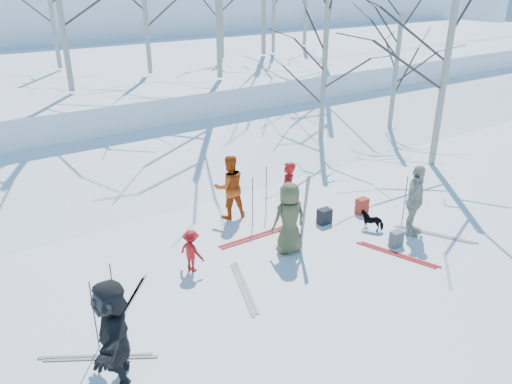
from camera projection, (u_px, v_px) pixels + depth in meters
ground at (295, 270)px, 10.80m from camera, size 120.00×120.00×0.00m
snow_ramp at (161, 168)px, 16.06m from camera, size 70.00×9.49×4.12m
snow_plateau at (71, 87)px, 23.31m from camera, size 70.00×18.00×2.20m
skier_olive_center at (289, 218)px, 11.20m from camera, size 0.88×0.62×1.69m
skier_red_north at (287, 192)px, 12.64m from camera, size 0.69×0.69×1.61m
skier_redor_behind at (230, 187)px, 12.83m from camera, size 0.94×0.80×1.70m
skier_red_seated at (192, 251)px, 10.61m from camera, size 0.56×0.71×0.96m
skier_cream_east at (415, 201)px, 11.96m from camera, size 1.13×0.84×1.79m
skier_grey_west at (113, 333)px, 7.54m from camera, size 1.05×1.78×1.83m
dog at (372, 220)px, 12.42m from camera, size 0.57×0.62×0.49m
upright_ski_left at (304, 215)px, 11.13m from camera, size 0.10×0.17×1.90m
upright_ski_right at (304, 214)px, 11.18m from camera, size 0.11×0.23×1.89m
ski_pair_a at (435, 234)px, 12.25m from camera, size 1.75×2.06×0.02m
ski_pair_b at (397, 254)px, 11.38m from camera, size 1.41×2.03×0.02m
ski_pair_c at (244, 287)px, 10.19m from camera, size 1.36×2.02×0.02m
ski_pair_d at (98, 357)px, 8.34m from camera, size 1.88×2.08×0.02m
ski_pair_e at (254, 237)px, 12.12m from camera, size 0.26×1.91×0.02m
ski_pair_f at (129, 304)px, 9.68m from camera, size 2.08×2.10×0.02m
ski_pole_a at (253, 202)px, 12.40m from camera, size 0.02×0.02×1.34m
ski_pole_b at (266, 190)px, 13.08m from camera, size 0.02×0.02×1.34m
ski_pole_c at (405, 201)px, 12.46m from camera, size 0.02×0.02×1.34m
ski_pole_d at (125, 323)px, 8.12m from camera, size 0.02×0.02×1.34m
ski_pole_e at (94, 316)px, 8.30m from camera, size 0.02×0.02×1.34m
ski_pole_f at (114, 296)px, 8.80m from camera, size 0.02×0.02×1.34m
backpack_red at (362, 206)px, 13.28m from camera, size 0.32×0.22×0.42m
backpack_grey at (396, 239)px, 11.68m from camera, size 0.30×0.20×0.38m
backpack_dark at (324, 216)px, 12.74m from camera, size 0.34×0.24×0.40m
birch_plateau_d at (145, 6)px, 19.01m from camera, size 4.13×4.13×5.05m
birch_plateau_f at (274, 2)px, 24.31m from camera, size 3.95×3.95×4.79m
birch_plateau_h at (50, 3)px, 20.15m from camera, size 4.19×4.19×5.13m
birch_plateau_k at (221, 6)px, 22.67m from camera, size 3.83×3.83×4.61m
birch_edge_b at (448, 55)px, 15.32m from camera, size 5.62×5.62×7.17m
birch_edge_c at (395, 77)px, 18.55m from camera, size 3.87×3.87×4.67m
birch_edge_e at (324, 84)px, 17.08m from camera, size 3.98×3.98×4.83m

